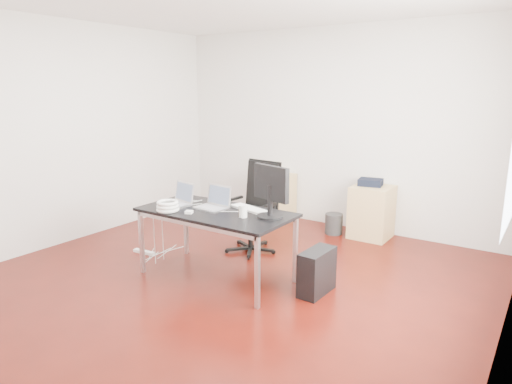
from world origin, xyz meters
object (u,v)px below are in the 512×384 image
Objects in this scene: desk at (216,216)px; filing_cabinet_right at (372,212)px; pc_tower at (317,272)px; filing_cabinet_left at (274,197)px; office_chair at (255,202)px.

desk is 2.29× the size of filing_cabinet_right.
filing_cabinet_right is 1.56× the size of pc_tower.
filing_cabinet_left is 2.59m from pc_tower.
desk is at bearing -111.97° from filing_cabinet_right.
pc_tower is (1.05, 0.24, -0.46)m from desk.
filing_cabinet_right is at bearing 56.70° from office_chair.
desk is 2.31m from filing_cabinet_left.
desk reaches higher than pc_tower.
filing_cabinet_left and filing_cabinet_right have the same top height.
filing_cabinet_left is at bearing 117.50° from office_chair.
office_chair is 1.37m from filing_cabinet_left.
filing_cabinet_left is 1.00× the size of filing_cabinet_right.
filing_cabinet_right reaches higher than pc_tower.
filing_cabinet_left reaches higher than pc_tower.
desk is at bearing -75.54° from office_chair.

